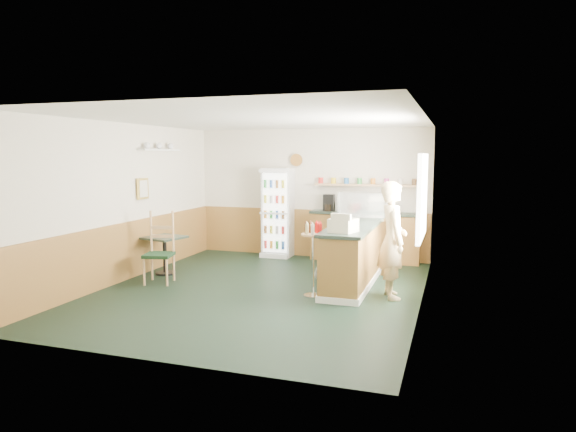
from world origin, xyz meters
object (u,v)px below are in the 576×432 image
at_px(cafe_table, 165,248).
at_px(cafe_chair, 162,245).
at_px(display_case, 362,206).
at_px(cash_register, 343,225).
at_px(condiment_stand, 313,248).
at_px(shopkeeper, 392,240).
at_px(drinks_fridge, 278,213).

xyz_separation_m(cafe_table, cafe_chair, (0.26, -0.51, 0.14)).
distance_m(display_case, cafe_table, 3.65).
bearing_deg(cash_register, condiment_stand, -160.57).
distance_m(cafe_table, cafe_chair, 0.59).
bearing_deg(cash_register, cafe_chair, -166.18).
bearing_deg(cash_register, display_case, 104.54).
bearing_deg(display_case, cash_register, -90.00).
relative_size(cash_register, shopkeeper, 0.21).
distance_m(cash_register, condiment_stand, 0.59).
distance_m(condiment_stand, cafe_chair, 2.69).
bearing_deg(shopkeeper, cafe_chair, 73.26).
bearing_deg(cafe_table, display_case, 17.50).
bearing_deg(cafe_table, cafe_chair, -62.99).
bearing_deg(cafe_chair, display_case, 13.22).
bearing_deg(cash_register, cafe_table, -174.70).
relative_size(drinks_fridge, display_case, 2.24).
xyz_separation_m(drinks_fridge, cafe_table, (-1.39, -2.21, -0.45)).
xyz_separation_m(drinks_fridge, condiment_stand, (1.55, -2.81, -0.19)).
distance_m(display_case, cash_register, 1.63).
bearing_deg(shopkeeper, cafe_table, 65.87).
bearing_deg(display_case, shopkeeper, -62.82).
distance_m(cash_register, shopkeeper, 0.78).
relative_size(drinks_fridge, cafe_chair, 1.56).
xyz_separation_m(shopkeeper, cafe_chair, (-3.84, -0.22, -0.25)).
bearing_deg(display_case, cafe_chair, -153.19).
bearing_deg(shopkeeper, drinks_fridge, 27.13).
bearing_deg(drinks_fridge, cash_register, -54.07).
bearing_deg(drinks_fridge, cafe_chair, -112.55).
xyz_separation_m(cash_register, shopkeeper, (0.70, 0.26, -0.23)).
relative_size(drinks_fridge, condiment_stand, 1.66).
bearing_deg(condiment_stand, cafe_table, 168.64).
bearing_deg(cafe_chair, cafe_table, 103.42).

